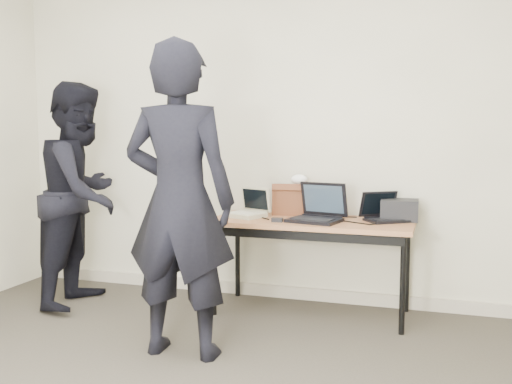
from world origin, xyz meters
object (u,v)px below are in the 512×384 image
at_px(leather_satchel, 295,199).
at_px(person_typist, 179,201).
at_px(laptop_right, 384,214).
at_px(person_observer, 82,194).
at_px(laptop_beige, 248,211).
at_px(laptop_center, 318,212).
at_px(equipment_box, 400,210).
at_px(desk, 311,228).

bearing_deg(leather_satchel, person_typist, -117.81).
height_order(laptop_right, person_typist, person_typist).
xyz_separation_m(leather_satchel, person_observer, (-1.63, -0.50, 0.04)).
xyz_separation_m(laptop_beige, laptop_center, (0.57, -0.05, 0.02)).
distance_m(laptop_right, person_observer, 2.37).
relative_size(person_typist, person_observer, 1.09).
relative_size(laptop_center, person_typist, 0.22).
bearing_deg(laptop_right, equipment_box, -5.34).
height_order(desk, person_observer, person_observer).
relative_size(laptop_beige, person_typist, 0.19).
distance_m(laptop_center, leather_satchel, 0.35).
bearing_deg(leather_satchel, desk, -60.82).
relative_size(laptop_center, leather_satchel, 1.13).
xyz_separation_m(desk, equipment_box, (0.63, 0.19, 0.14)).
distance_m(desk, laptop_right, 0.55).
bearing_deg(laptop_beige, equipment_box, 30.96).
xyz_separation_m(laptop_beige, laptop_right, (1.03, 0.11, 0.00)).
distance_m(laptop_beige, laptop_center, 0.57).
bearing_deg(person_typist, laptop_right, -137.04).
distance_m(laptop_right, person_typist, 1.62).
distance_m(laptop_beige, person_typist, 1.06).
relative_size(laptop_right, leather_satchel, 1.04).
height_order(laptop_beige, equipment_box, laptop_beige).
height_order(laptop_center, person_observer, person_observer).
bearing_deg(laptop_right, person_typist, -168.79).
bearing_deg(person_typist, leather_satchel, -111.55).
bearing_deg(laptop_right, laptop_beige, 151.49).
bearing_deg(equipment_box, desk, -163.06).
distance_m(laptop_center, laptop_right, 0.49).
bearing_deg(laptop_beige, person_typist, -72.51).
distance_m(equipment_box, person_observer, 2.49).
bearing_deg(laptop_center, desk, 168.36).
relative_size(laptop_beige, leather_satchel, 0.93).
distance_m(desk, equipment_box, 0.67).
height_order(laptop_beige, person_observer, person_observer).
bearing_deg(laptop_center, laptop_beige, -171.73).
distance_m(laptop_center, person_typist, 1.21).
xyz_separation_m(laptop_center, leather_satchel, (-0.23, 0.25, 0.06)).
bearing_deg(leather_satchel, laptop_center, -56.37).
bearing_deg(laptop_beige, laptop_right, 28.47).
height_order(laptop_beige, laptop_right, laptop_beige).
xyz_separation_m(person_typist, person_observer, (-1.21, 0.75, -0.08)).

